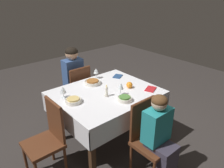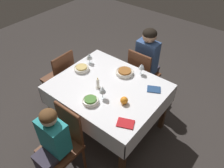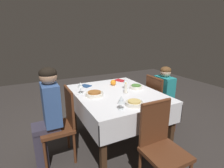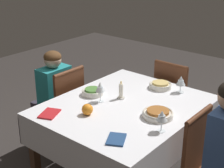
{
  "view_description": "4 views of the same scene",
  "coord_description": "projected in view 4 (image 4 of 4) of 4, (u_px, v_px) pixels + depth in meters",
  "views": [
    {
      "loc": [
        1.59,
        1.97,
        2.04
      ],
      "look_at": [
        -0.06,
        0.05,
        0.88
      ],
      "focal_mm": 35.0,
      "sensor_mm": 36.0,
      "label": 1
    },
    {
      "loc": [
        -1.25,
        1.5,
        2.48
      ],
      "look_at": [
        -0.08,
        0.03,
        0.87
      ],
      "focal_mm": 35.0,
      "sensor_mm": 36.0,
      "label": 2
    },
    {
      "loc": [
        1.95,
        -1.06,
        1.55
      ],
      "look_at": [
        0.02,
        -0.08,
        0.91
      ],
      "focal_mm": 28.0,
      "sensor_mm": 36.0,
      "label": 3
    },
    {
      "loc": [
        -1.96,
        -1.49,
        1.95
      ],
      "look_at": [
        -0.07,
        0.08,
        0.95
      ],
      "focal_mm": 55.0,
      "sensor_mm": 36.0,
      "label": 4
    }
  ],
  "objects": [
    {
      "name": "candle_centerpiece",
      "position": [
        121.0,
        92.0,
        2.8
      ],
      "size": [
        0.06,
        0.06,
        0.15
      ],
      "color": "beige",
      "rests_on": "dining_table"
    },
    {
      "name": "bowl_south",
      "position": [
        158.0,
        114.0,
        2.51
      ],
      "size": [
        0.23,
        0.23,
        0.06
      ],
      "color": "silver",
      "rests_on": "dining_table"
    },
    {
      "name": "chair_east",
      "position": [
        174.0,
        99.0,
        3.45
      ],
      "size": [
        0.39,
        0.39,
        0.92
      ],
      "rotation": [
        0.0,
        0.0,
        1.57
      ],
      "color": "#562D19",
      "rests_on": "ground_plane"
    },
    {
      "name": "wine_glass_south",
      "position": [
        162.0,
        116.0,
        2.29
      ],
      "size": [
        0.08,
        0.08,
        0.16
      ],
      "color": "white",
      "rests_on": "dining_table"
    },
    {
      "name": "chair_north",
      "position": [
        63.0,
        108.0,
        3.26
      ],
      "size": [
        0.39,
        0.39,
        0.92
      ],
      "rotation": [
        0.0,
        0.0,
        3.14
      ],
      "color": "#562D19",
      "rests_on": "ground_plane"
    },
    {
      "name": "orange_fruit",
      "position": [
        87.0,
        109.0,
        2.54
      ],
      "size": [
        0.08,
        0.08,
        0.08
      ],
      "primitive_type": "sphere",
      "color": "orange",
      "rests_on": "dining_table"
    },
    {
      "name": "napkin_spare_side",
      "position": [
        116.0,
        139.0,
        2.22
      ],
      "size": [
        0.19,
        0.17,
        0.01
      ],
      "rotation": [
        0.0,
        0.0,
        0.49
      ],
      "color": "navy",
      "rests_on": "dining_table"
    },
    {
      "name": "bowl_east",
      "position": [
        160.0,
        85.0,
        3.02
      ],
      "size": [
        0.2,
        0.2,
        0.06
      ],
      "color": "silver",
      "rests_on": "dining_table"
    },
    {
      "name": "napkin_red_folded",
      "position": [
        50.0,
        114.0,
        2.56
      ],
      "size": [
        0.2,
        0.18,
        0.01
      ],
      "rotation": [
        0.0,
        0.0,
        0.41
      ],
      "color": "red",
      "rests_on": "dining_table"
    },
    {
      "name": "person_child_teal",
      "position": [
        51.0,
        97.0,
        3.33
      ],
      "size": [
        0.3,
        0.33,
        1.05
      ],
      "rotation": [
        0.0,
        0.0,
        3.14
      ],
      "color": "#383342",
      "rests_on": "ground_plane"
    },
    {
      "name": "wine_glass_east",
      "position": [
        181.0,
        81.0,
        2.91
      ],
      "size": [
        0.08,
        0.08,
        0.15
      ],
      "color": "white",
      "rests_on": "dining_table"
    },
    {
      "name": "bowl_north",
      "position": [
        93.0,
        92.0,
        2.89
      ],
      "size": [
        0.18,
        0.18,
        0.06
      ],
      "color": "silver",
      "rests_on": "dining_table"
    },
    {
      "name": "wine_glass_north",
      "position": [
        100.0,
        87.0,
        2.73
      ],
      "size": [
        0.08,
        0.08,
        0.17
      ],
      "color": "white",
      "rests_on": "dining_table"
    },
    {
      "name": "dining_table",
      "position": [
        125.0,
        115.0,
        2.75
      ],
      "size": [
        1.28,
        1.06,
        0.77
      ],
      "color": "silver",
      "rests_on": "ground_plane"
    }
  ]
}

